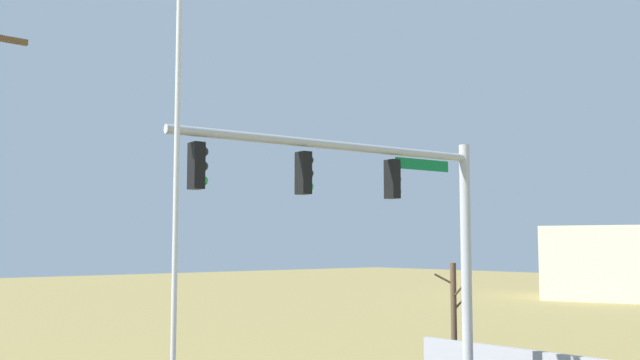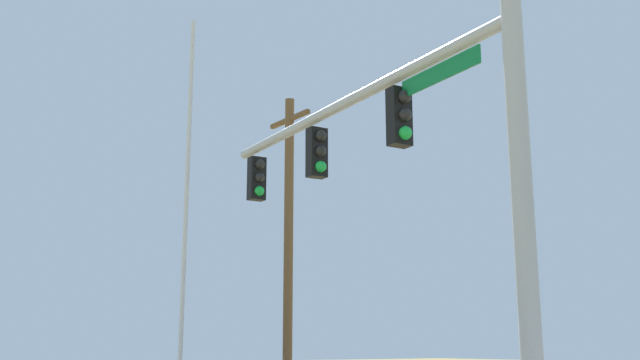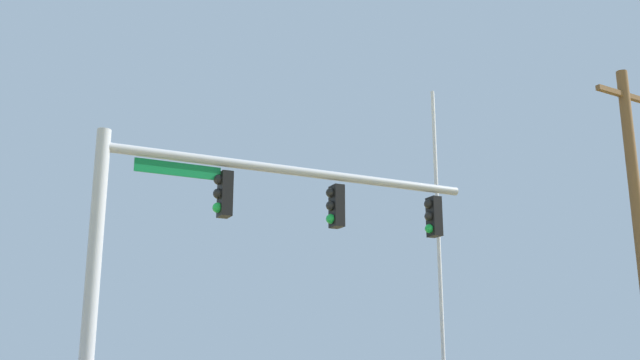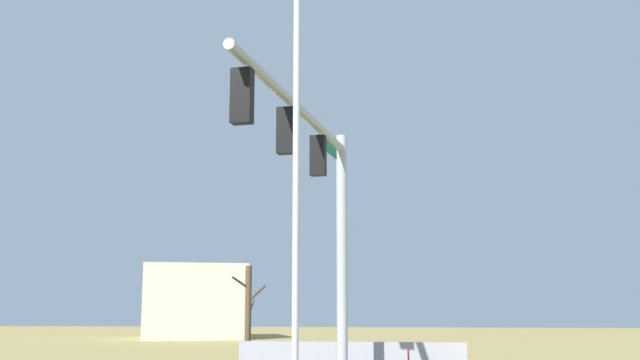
{
  "view_description": "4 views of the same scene",
  "coord_description": "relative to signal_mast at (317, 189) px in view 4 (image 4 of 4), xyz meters",
  "views": [
    {
      "loc": [
        -12.76,
        -12.64,
        4.11
      ],
      "look_at": [
        -2.01,
        -0.12,
        5.59
      ],
      "focal_mm": 40.44,
      "sensor_mm": 36.0,
      "label": 1
    },
    {
      "loc": [
        8.55,
        -8.16,
        2.14
      ],
      "look_at": [
        -2.4,
        -0.22,
        5.14
      ],
      "focal_mm": 41.72,
      "sensor_mm": 36.0,
      "label": 2
    },
    {
      "loc": [
        6.12,
        13.3,
        2.12
      ],
      "look_at": [
        -1.77,
        0.4,
        6.08
      ],
      "focal_mm": 41.11,
      "sensor_mm": 36.0,
      "label": 3
    },
    {
      "loc": [
        -17.44,
        -3.15,
        2.11
      ],
      "look_at": [
        -2.58,
        -0.88,
        4.67
      ],
      "focal_mm": 42.99,
      "sensor_mm": 36.0,
      "label": 4
    }
  ],
  "objects": [
    {
      "name": "signal_mast",
      "position": [
        0.0,
        0.0,
        0.0
      ],
      "size": [
        8.59,
        1.07,
        6.76
      ],
      "color": "#B2B5BA",
      "rests_on": "ground_plane"
    },
    {
      "name": "flagpole",
      "position": [
        -6.24,
        -0.65,
        -0.14
      ],
      "size": [
        0.1,
        0.1,
        9.53
      ],
      "primitive_type": "cylinder",
      "color": "silver",
      "rests_on": "ground_plane"
    },
    {
      "name": "bare_tree",
      "position": [
        6.31,
        3.18,
        -3.09
      ],
      "size": [
        1.27,
        1.02,
        3.5
      ],
      "color": "brown",
      "rests_on": "ground_plane"
    },
    {
      "name": "distant_building",
      "position": [
        39.87,
        15.93,
        -2.16
      ],
      "size": [
        11.31,
        10.34,
        5.47
      ],
      "primitive_type": "cube",
      "rotation": [
        0.0,
        0.0,
        0.37
      ],
      "color": "beige",
      "rests_on": "ground_plane"
    }
  ]
}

